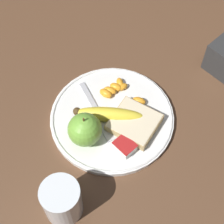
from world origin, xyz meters
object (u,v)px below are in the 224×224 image
apple (84,129)px  banana (107,113)px  bread_slice (134,123)px  fork (100,116)px  juice_glass (62,201)px  jam_packet (125,146)px  plate (112,118)px

apple → banana: size_ratio=0.60×
apple → banana: (-0.00, 0.07, -0.02)m
bread_slice → fork: (-0.07, -0.04, -0.01)m
juice_glass → banana: 0.23m
fork → juice_glass: bearing=-44.0°
juice_glass → apple: 0.16m
apple → fork: apple is taller
juice_glass → bread_slice: size_ratio=0.75×
apple → jam_packet: (0.08, 0.04, -0.03)m
jam_packet → juice_glass: bearing=-87.6°
fork → jam_packet: jam_packet is taller
fork → jam_packet: size_ratio=3.82×
plate → apple: 0.09m
plate → apple: size_ratio=3.42×
apple → plate: bearing=87.6°
juice_glass → jam_packet: 0.18m
juice_glass → fork: 0.22m
banana → bread_slice: 0.06m
banana → plate: bearing=57.5°
fork → banana: bearing=54.0°
bread_slice → juice_glass: bearing=-81.6°
juice_glass → jam_packet: (-0.01, 0.18, -0.02)m
apple → banana: bearing=91.8°
apple → fork: 0.07m
banana → fork: banana is taller
fork → bread_slice: bearing=46.9°
apple → bread_slice: 0.12m
plate → banana: (-0.01, -0.01, 0.02)m
plate → bread_slice: 0.06m
banana → jam_packet: banana is taller
plate → juice_glass: bearing=-68.2°
plate → juice_glass: 0.23m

